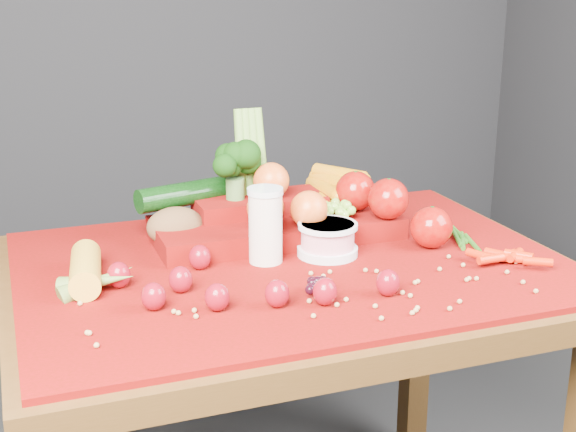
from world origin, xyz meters
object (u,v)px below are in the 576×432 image
object	(u,v)px
table	(291,311)
produce_mound	(290,209)
milk_glass	(265,223)
yogurt_bowl	(328,238)

from	to	relation	value
table	produce_mound	size ratio (longest dim) A/B	1.80
milk_glass	yogurt_bowl	world-z (taller)	milk_glass
table	produce_mound	world-z (taller)	produce_mound
yogurt_bowl	table	bearing A→B (deg)	-173.24
table	produce_mound	xyz separation A→B (m)	(0.05, 0.15, 0.17)
milk_glass	yogurt_bowl	size ratio (longest dim) A/B	1.23
milk_glass	yogurt_bowl	xyz separation A→B (m)	(0.13, -0.01, -0.04)
table	milk_glass	world-z (taller)	milk_glass
milk_glass	yogurt_bowl	distance (m)	0.14
table	produce_mound	bearing A→B (deg)	70.71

